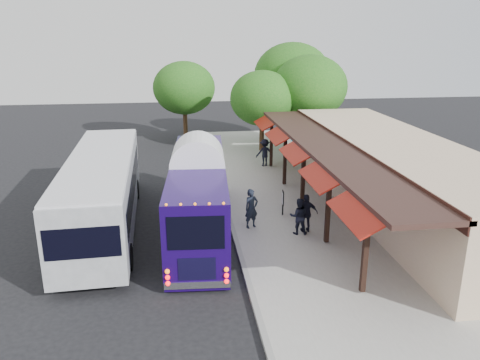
{
  "coord_description": "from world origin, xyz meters",
  "views": [
    {
      "loc": [
        -2.22,
        -17.43,
        8.63
      ],
      "look_at": [
        0.65,
        4.12,
        1.8
      ],
      "focal_mm": 35.0,
      "sensor_mm": 36.0,
      "label": 1
    }
  ],
  "objects_px": {
    "ped_a": "(251,208)",
    "ped_b": "(299,216)",
    "ped_d": "(265,153)",
    "sign_board": "(283,199)",
    "coach_bus": "(199,192)",
    "city_bus": "(103,189)",
    "ped_c": "(306,213)"
  },
  "relations": [
    {
      "from": "coach_bus",
      "to": "ped_d",
      "type": "relative_size",
      "value": 6.15
    },
    {
      "from": "city_bus",
      "to": "ped_d",
      "type": "xyz_separation_m",
      "value": [
        9.16,
        8.95,
        -0.82
      ]
    },
    {
      "from": "ped_a",
      "to": "ped_b",
      "type": "height_order",
      "value": "ped_a"
    },
    {
      "from": "ped_d",
      "to": "ped_a",
      "type": "bearing_deg",
      "value": 72.09
    },
    {
      "from": "ped_d",
      "to": "coach_bus",
      "type": "bearing_deg",
      "value": 59.98
    },
    {
      "from": "city_bus",
      "to": "ped_a",
      "type": "xyz_separation_m",
      "value": [
        6.67,
        -1.24,
        -0.81
      ]
    },
    {
      "from": "sign_board",
      "to": "ped_d",
      "type": "bearing_deg",
      "value": 92.04
    },
    {
      "from": "ped_b",
      "to": "ped_a",
      "type": "bearing_deg",
      "value": -19.36
    },
    {
      "from": "sign_board",
      "to": "ped_c",
      "type": "bearing_deg",
      "value": -67.19
    },
    {
      "from": "city_bus",
      "to": "ped_b",
      "type": "height_order",
      "value": "city_bus"
    },
    {
      "from": "coach_bus",
      "to": "ped_d",
      "type": "bearing_deg",
      "value": 67.72
    },
    {
      "from": "city_bus",
      "to": "ped_a",
      "type": "relative_size",
      "value": 7.0
    },
    {
      "from": "coach_bus",
      "to": "city_bus",
      "type": "height_order",
      "value": "coach_bus"
    },
    {
      "from": "ped_c",
      "to": "ped_b",
      "type": "bearing_deg",
      "value": 27.86
    },
    {
      "from": "ped_b",
      "to": "sign_board",
      "type": "distance_m",
      "value": 2.28
    },
    {
      "from": "ped_a",
      "to": "sign_board",
      "type": "distance_m",
      "value": 2.17
    },
    {
      "from": "ped_b",
      "to": "ped_c",
      "type": "distance_m",
      "value": 0.44
    },
    {
      "from": "coach_bus",
      "to": "ped_b",
      "type": "xyz_separation_m",
      "value": [
        4.3,
        -1.17,
        -0.92
      ]
    },
    {
      "from": "city_bus",
      "to": "ped_c",
      "type": "distance_m",
      "value": 9.28
    },
    {
      "from": "ped_b",
      "to": "ped_d",
      "type": "relative_size",
      "value": 0.91
    },
    {
      "from": "coach_bus",
      "to": "sign_board",
      "type": "relative_size",
      "value": 9.21
    },
    {
      "from": "city_bus",
      "to": "ped_c",
      "type": "xyz_separation_m",
      "value": [
        9.01,
        -2.04,
        -0.85
      ]
    },
    {
      "from": "ped_d",
      "to": "sign_board",
      "type": "distance_m",
      "value": 8.94
    },
    {
      "from": "city_bus",
      "to": "ped_b",
      "type": "distance_m",
      "value": 8.94
    },
    {
      "from": "ped_d",
      "to": "sign_board",
      "type": "relative_size",
      "value": 1.5
    },
    {
      "from": "ped_a",
      "to": "coach_bus",
      "type": "bearing_deg",
      "value": 154.55
    },
    {
      "from": "ped_a",
      "to": "city_bus",
      "type": "bearing_deg",
      "value": 148.42
    },
    {
      "from": "coach_bus",
      "to": "sign_board",
      "type": "xyz_separation_m",
      "value": [
        4.1,
        1.1,
        -0.93
      ]
    },
    {
      "from": "ped_a",
      "to": "ped_b",
      "type": "bearing_deg",
      "value": -47.92
    },
    {
      "from": "city_bus",
      "to": "ped_b",
      "type": "relative_size",
      "value": 7.7
    },
    {
      "from": "city_bus",
      "to": "ped_b",
      "type": "xyz_separation_m",
      "value": [
        8.61,
        -2.23,
        -0.9
      ]
    },
    {
      "from": "city_bus",
      "to": "ped_c",
      "type": "relative_size",
      "value": 7.29
    }
  ]
}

